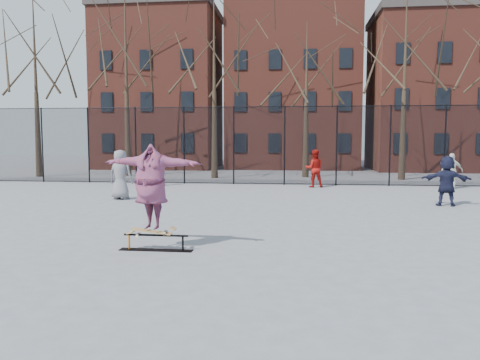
# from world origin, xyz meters

# --- Properties ---
(ground) EXTENTS (100.00, 100.00, 0.00)m
(ground) POSITION_xyz_m (0.00, 0.00, 0.00)
(ground) COLOR slate
(skate_rail) EXTENTS (1.59, 0.24, 0.35)m
(skate_rail) POSITION_xyz_m (-1.23, -1.30, 0.14)
(skate_rail) COLOR black
(skate_rail) RESTS_ON ground
(skateboard) EXTENTS (0.92, 0.22, 0.11)m
(skateboard) POSITION_xyz_m (-1.31, -1.30, 0.40)
(skateboard) COLOR #A47541
(skateboard) RESTS_ON skate_rail
(skater) EXTENTS (2.27, 0.90, 1.80)m
(skater) POSITION_xyz_m (-1.31, -1.30, 1.36)
(skater) COLOR #733C96
(skater) RESTS_ON skateboard
(bystander_grey) EXTENTS (1.00, 0.71, 1.93)m
(bystander_grey) POSITION_xyz_m (-5.02, 6.63, 0.96)
(bystander_grey) COLOR slate
(bystander_grey) RESTS_ON ground
(bystander_black) EXTENTS (0.79, 0.63, 1.88)m
(bystander_black) POSITION_xyz_m (-5.35, 11.44, 0.94)
(bystander_black) COLOR black
(bystander_black) RESTS_ON ground
(bystander_red) EXTENTS (0.95, 0.77, 1.82)m
(bystander_red) POSITION_xyz_m (2.67, 11.99, 0.91)
(bystander_red) COLOR #9C110D
(bystander_red) RESTS_ON ground
(bystander_white) EXTENTS (1.00, 0.44, 1.68)m
(bystander_white) POSITION_xyz_m (9.05, 12.00, 0.84)
(bystander_white) COLOR silver
(bystander_white) RESTS_ON ground
(bystander_navy) EXTENTS (1.72, 0.84, 1.78)m
(bystander_navy) POSITION_xyz_m (7.03, 6.23, 0.89)
(bystander_navy) COLOR #1C1E38
(bystander_navy) RESTS_ON ground
(fence) EXTENTS (34.03, 0.07, 4.00)m
(fence) POSITION_xyz_m (-0.01, 13.00, 2.05)
(fence) COLOR black
(fence) RESTS_ON ground
(tree_row) EXTENTS (33.66, 7.46, 10.67)m
(tree_row) POSITION_xyz_m (-0.25, 17.15, 7.36)
(tree_row) COLOR black
(tree_row) RESTS_ON ground
(rowhouses) EXTENTS (29.00, 7.00, 13.00)m
(rowhouses) POSITION_xyz_m (0.72, 26.00, 6.06)
(rowhouses) COLOR brown
(rowhouses) RESTS_ON ground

